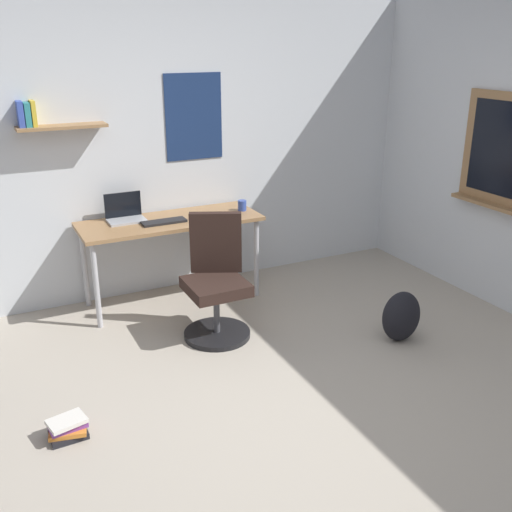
{
  "coord_description": "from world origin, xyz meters",
  "views": [
    {
      "loc": [
        -1.54,
        -2.53,
        2.21
      ],
      "look_at": [
        0.07,
        0.73,
        0.85
      ],
      "focal_mm": 41.29,
      "sensor_mm": 36.0,
      "label": 1
    }
  ],
  "objects_px": {
    "book_stack_on_floor": "(68,428)",
    "coffee_mug": "(242,205)",
    "backpack": "(401,316)",
    "laptop": "(125,214)",
    "computer_mouse": "(195,217)",
    "keyboard": "(164,222)",
    "office_chair": "(216,285)",
    "desk": "(171,228)"
  },
  "relations": [
    {
      "from": "book_stack_on_floor",
      "to": "coffee_mug",
      "type": "bearing_deg",
      "value": 39.6
    },
    {
      "from": "coffee_mug",
      "to": "backpack",
      "type": "bearing_deg",
      "value": -65.49
    },
    {
      "from": "laptop",
      "to": "coffee_mug",
      "type": "xyz_separation_m",
      "value": [
        1.01,
        -0.16,
        -0.01
      ]
    },
    {
      "from": "laptop",
      "to": "computer_mouse",
      "type": "height_order",
      "value": "laptop"
    },
    {
      "from": "computer_mouse",
      "to": "keyboard",
      "type": "bearing_deg",
      "value": 180.0
    },
    {
      "from": "keyboard",
      "to": "book_stack_on_floor",
      "type": "xyz_separation_m",
      "value": [
        -1.11,
        -1.48,
        -0.7
      ]
    },
    {
      "from": "office_chair",
      "to": "laptop",
      "type": "bearing_deg",
      "value": 117.36
    },
    {
      "from": "office_chair",
      "to": "computer_mouse",
      "type": "relative_size",
      "value": 9.13
    },
    {
      "from": "laptop",
      "to": "book_stack_on_floor",
      "type": "relative_size",
      "value": 1.3
    },
    {
      "from": "desk",
      "to": "book_stack_on_floor",
      "type": "bearing_deg",
      "value": -127.32
    },
    {
      "from": "coffee_mug",
      "to": "book_stack_on_floor",
      "type": "xyz_separation_m",
      "value": [
        -1.85,
        -1.53,
        -0.73
      ]
    },
    {
      "from": "office_chair",
      "to": "laptop",
      "type": "height_order",
      "value": "laptop"
    },
    {
      "from": "office_chair",
      "to": "backpack",
      "type": "xyz_separation_m",
      "value": [
        1.22,
        -0.74,
        -0.21
      ]
    },
    {
      "from": "computer_mouse",
      "to": "book_stack_on_floor",
      "type": "relative_size",
      "value": 0.44
    },
    {
      "from": "laptop",
      "to": "keyboard",
      "type": "bearing_deg",
      "value": -38.43
    },
    {
      "from": "keyboard",
      "to": "computer_mouse",
      "type": "distance_m",
      "value": 0.28
    },
    {
      "from": "office_chair",
      "to": "computer_mouse",
      "type": "xyz_separation_m",
      "value": [
        0.09,
        0.66,
        0.36
      ]
    },
    {
      "from": "desk",
      "to": "backpack",
      "type": "height_order",
      "value": "desk"
    },
    {
      "from": "book_stack_on_floor",
      "to": "laptop",
      "type": "bearing_deg",
      "value": 63.65
    },
    {
      "from": "keyboard",
      "to": "book_stack_on_floor",
      "type": "relative_size",
      "value": 1.56
    },
    {
      "from": "office_chair",
      "to": "book_stack_on_floor",
      "type": "height_order",
      "value": "office_chair"
    },
    {
      "from": "desk",
      "to": "coffee_mug",
      "type": "height_order",
      "value": "coffee_mug"
    },
    {
      "from": "backpack",
      "to": "book_stack_on_floor",
      "type": "xyz_separation_m",
      "value": [
        -2.51,
        -0.08,
        -0.14
      ]
    },
    {
      "from": "coffee_mug",
      "to": "keyboard",
      "type": "bearing_deg",
      "value": -176.15
    },
    {
      "from": "desk",
      "to": "book_stack_on_floor",
      "type": "distance_m",
      "value": 2.04
    },
    {
      "from": "coffee_mug",
      "to": "backpack",
      "type": "relative_size",
      "value": 0.23
    },
    {
      "from": "desk",
      "to": "computer_mouse",
      "type": "height_order",
      "value": "computer_mouse"
    },
    {
      "from": "laptop",
      "to": "book_stack_on_floor",
      "type": "bearing_deg",
      "value": -116.35
    },
    {
      "from": "book_stack_on_floor",
      "to": "backpack",
      "type": "bearing_deg",
      "value": 1.8
    },
    {
      "from": "coffee_mug",
      "to": "backpack",
      "type": "height_order",
      "value": "coffee_mug"
    },
    {
      "from": "desk",
      "to": "coffee_mug",
      "type": "xyz_separation_m",
      "value": [
        0.67,
        -0.02,
        0.12
      ]
    },
    {
      "from": "backpack",
      "to": "book_stack_on_floor",
      "type": "relative_size",
      "value": 1.69
    },
    {
      "from": "office_chair",
      "to": "laptop",
      "type": "xyz_separation_m",
      "value": [
        -0.45,
        0.88,
        0.4
      ]
    },
    {
      "from": "backpack",
      "to": "office_chair",
      "type": "bearing_deg",
      "value": 148.83
    },
    {
      "from": "desk",
      "to": "backpack",
      "type": "bearing_deg",
      "value": -47.97
    },
    {
      "from": "desk",
      "to": "book_stack_on_floor",
      "type": "height_order",
      "value": "desk"
    },
    {
      "from": "laptop",
      "to": "book_stack_on_floor",
      "type": "xyz_separation_m",
      "value": [
        -0.84,
        -1.69,
        -0.74
      ]
    },
    {
      "from": "desk",
      "to": "backpack",
      "type": "relative_size",
      "value": 3.82
    },
    {
      "from": "keyboard",
      "to": "book_stack_on_floor",
      "type": "distance_m",
      "value": 1.97
    },
    {
      "from": "backpack",
      "to": "computer_mouse",
      "type": "bearing_deg",
      "value": 128.75
    },
    {
      "from": "coffee_mug",
      "to": "office_chair",
      "type": "bearing_deg",
      "value": -128.02
    },
    {
      "from": "office_chair",
      "to": "backpack",
      "type": "relative_size",
      "value": 2.37
    }
  ]
}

